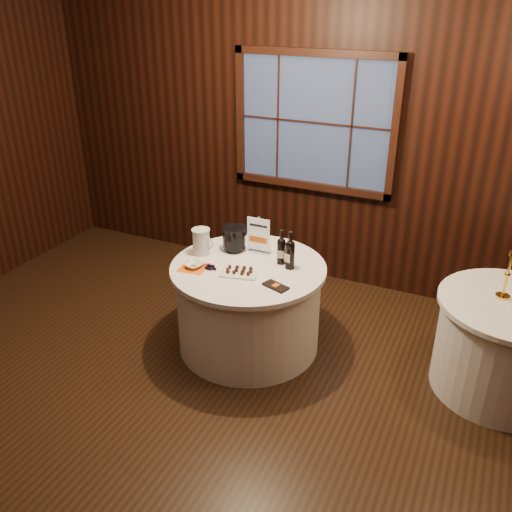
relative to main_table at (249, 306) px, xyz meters
The scene contains 15 objects.
ground 1.07m from the main_table, 90.00° to the right, with size 6.00×6.00×0.00m, color black.
back_wall 1.88m from the main_table, 90.00° to the left, with size 6.00×0.10×3.00m.
main_table is the anchor object (origin of this frame).
side_table 2.02m from the main_table, ahead, with size 1.08×1.08×0.77m.
sign_stand 0.56m from the main_table, 96.34° to the left, with size 0.20×0.10×0.33m.
port_bottle_left 0.58m from the main_table, 35.22° to the left, with size 0.07×0.08×0.30m.
port_bottle_right 0.62m from the main_table, 19.13° to the left, with size 0.08×0.09×0.32m.
ice_bucket 0.59m from the main_table, 137.94° to the left, with size 0.21×0.21×0.21m.
chocolate_plate 0.43m from the main_table, 91.70° to the right, with size 0.33×0.26×0.04m.
chocolate_box 0.57m from the main_table, 33.76° to the right, with size 0.20×0.10×0.02m, color black.
grape_bunch 0.51m from the main_table, 144.15° to the right, with size 0.16×0.07×0.04m.
glass_pitcher 0.68m from the main_table, behind, with size 0.21×0.16×0.22m.
orange_napkin 0.59m from the main_table, 150.72° to the right, with size 0.21×0.21×0.00m, color #EB5B13.
cracker_bowl 0.60m from the main_table, 150.72° to the right, with size 0.14×0.14×0.03m, color white.
brass_candlestick 2.01m from the main_table, 10.14° to the left, with size 0.10×0.10×0.37m.
Camera 1 is at (1.73, -2.53, 2.79)m, focal length 38.00 mm.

